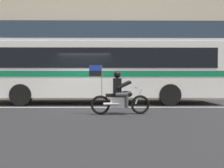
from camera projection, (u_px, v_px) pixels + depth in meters
name	position (u px, v px, depth m)	size (l,w,h in m)	color
ground_plane	(84.00, 106.00, 10.90)	(60.00, 60.00, 0.00)	black
sidewalk_curb	(92.00, 96.00, 16.00)	(28.00, 3.80, 0.15)	gray
lane_center_stripe	(82.00, 107.00, 10.30)	(26.60, 0.14, 0.01)	silver
office_building_facade	(94.00, 3.00, 18.13)	(28.00, 0.89, 14.59)	#B2A893
transit_bus	(101.00, 67.00, 12.06)	(12.12, 2.64, 3.22)	white
motorcycle_with_rider	(120.00, 96.00, 8.29)	(2.19, 0.64, 1.78)	black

